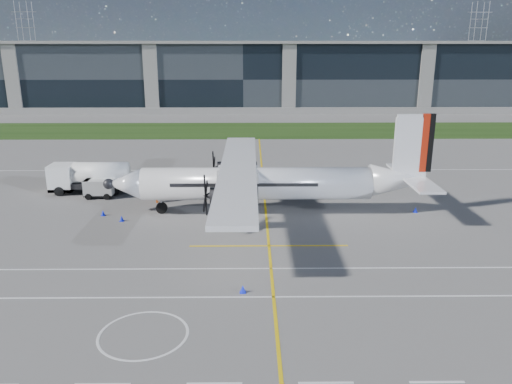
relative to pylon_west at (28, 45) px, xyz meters
The scene contains 17 objects.
ground 136.84m from the pylon_west, 53.97° to the right, with size 400.00×400.00×0.00m, color slate.
grass_strip 130.49m from the pylon_west, 51.89° to the right, with size 400.00×18.00×0.04m, color #1B370F.
terminal_building 106.57m from the pylon_west, 41.19° to the right, with size 120.00×20.00×15.00m, color black.
tree_line 81.51m from the pylon_west, ahead, with size 400.00×6.00×6.00m, color black.
pylon_west is the anchor object (origin of this frame).
pylon_east 165.00m from the pylon_west, ahead, with size 9.00×4.60×30.00m, color gray, non-canonical shape.
yellow_taxiway_centerline 163.44m from the pylon_west, 59.34° to the right, with size 0.20×70.00×0.01m, color yellow.
white_lane_line 183.09m from the pylon_west, 64.00° to the right, with size 90.00×0.15×0.01m, color white.
turboprop_aircraft 170.32m from the pylon_west, 60.70° to the right, with size 28.78×29.84×8.95m, color white, non-canonical shape.
fuel_tanker_truck 156.05m from the pylon_west, 65.46° to the right, with size 8.45×2.75×3.17m, color white, non-canonical shape.
baggage_tug 158.53m from the pylon_west, 65.07° to the right, with size 3.01×1.81×1.81m, color silver, non-canonical shape.
ground_crew_person 162.67m from the pylon_west, 63.39° to the right, with size 0.88×0.63×2.16m, color #F25907.
safety_cone_tail 177.52m from the pylon_west, 56.91° to the right, with size 0.36×0.36×0.50m, color #0E1FF7.
safety_cone_fwd 164.48m from the pylon_west, 65.29° to the right, with size 0.36×0.36×0.50m, color #0E1FF7.
safety_cone_nose_port 166.67m from the pylon_west, 64.87° to the right, with size 0.36×0.36×0.50m, color #0E1FF7.
safety_cone_stbdwing 156.60m from the pylon_west, 58.94° to the right, with size 0.36×0.36×0.50m, color #0E1FF7.
safety_cone_portwing 183.04m from the pylon_west, 63.59° to the right, with size 0.36×0.36×0.50m, color #0E1FF7.
Camera 1 is at (1.67, -40.99, 14.50)m, focal length 35.00 mm.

